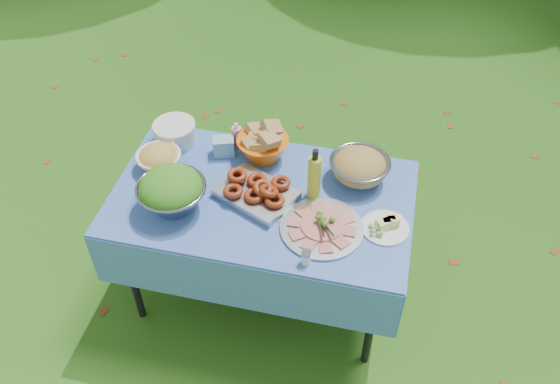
# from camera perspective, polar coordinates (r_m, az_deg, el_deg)

# --- Properties ---
(ground) EXTENTS (80.00, 80.00, 0.00)m
(ground) POSITION_cam_1_polar(r_m,az_deg,el_deg) (3.47, -1.50, -9.32)
(ground) COLOR #13390A
(ground) RESTS_ON ground
(picnic_table) EXTENTS (1.46, 0.86, 0.76)m
(picnic_table) POSITION_cam_1_polar(r_m,az_deg,el_deg) (3.17, -1.63, -5.27)
(picnic_table) COLOR #7BB5EC
(picnic_table) RESTS_ON ground
(salad_bowl) EXTENTS (0.35, 0.35, 0.21)m
(salad_bowl) POSITION_cam_1_polar(r_m,az_deg,el_deg) (2.81, -10.42, 0.11)
(salad_bowl) COLOR gray
(salad_bowl) RESTS_ON picnic_table
(pasta_bowl_white) EXTENTS (0.24, 0.24, 0.12)m
(pasta_bowl_white) POSITION_cam_1_polar(r_m,az_deg,el_deg) (3.06, -11.60, 3.23)
(pasta_bowl_white) COLOR silver
(pasta_bowl_white) RESTS_ON picnic_table
(plate_stack) EXTENTS (0.26, 0.26, 0.11)m
(plate_stack) POSITION_cam_1_polar(r_m,az_deg,el_deg) (3.22, -10.07, 5.65)
(plate_stack) COLOR silver
(plate_stack) RESTS_ON picnic_table
(wipes_box) EXTENTS (0.13, 0.11, 0.10)m
(wipes_box) POSITION_cam_1_polar(r_m,az_deg,el_deg) (3.10, -5.45, 4.40)
(wipes_box) COLOR #7CB5CC
(wipes_box) RESTS_ON picnic_table
(sanitizer_bottle) EXTENTS (0.06, 0.06, 0.15)m
(sanitizer_bottle) POSITION_cam_1_polar(r_m,az_deg,el_deg) (3.13, -4.18, 5.49)
(sanitizer_bottle) COLOR pink
(sanitizer_bottle) RESTS_ON picnic_table
(bread_bowl) EXTENTS (0.32, 0.32, 0.18)m
(bread_bowl) POSITION_cam_1_polar(r_m,az_deg,el_deg) (3.05, -1.67, 4.69)
(bread_bowl) COLOR orange
(bread_bowl) RESTS_ON picnic_table
(pasta_bowl_steel) EXTENTS (0.36, 0.36, 0.16)m
(pasta_bowl_steel) POSITION_cam_1_polar(r_m,az_deg,el_deg) (2.95, 7.67, 2.44)
(pasta_bowl_steel) COLOR gray
(pasta_bowl_steel) RESTS_ON picnic_table
(fried_tray) EXTENTS (0.44, 0.38, 0.09)m
(fried_tray) POSITION_cam_1_polar(r_m,az_deg,el_deg) (2.86, -2.33, 0.11)
(fried_tray) COLOR #AFAFB4
(fried_tray) RESTS_ON picnic_table
(charcuterie_platter) EXTENTS (0.40, 0.40, 0.09)m
(charcuterie_platter) POSITION_cam_1_polar(r_m,az_deg,el_deg) (2.72, 4.07, -2.94)
(charcuterie_platter) COLOR silver
(charcuterie_platter) RESTS_ON picnic_table
(oil_bottle) EXTENTS (0.07, 0.07, 0.29)m
(oil_bottle) POSITION_cam_1_polar(r_m,az_deg,el_deg) (2.80, 3.32, 1.76)
(oil_bottle) COLOR #B4C62E
(oil_bottle) RESTS_ON picnic_table
(cheese_plate) EXTENTS (0.28, 0.28, 0.06)m
(cheese_plate) POSITION_cam_1_polar(r_m,az_deg,el_deg) (2.76, 10.13, -3.05)
(cheese_plate) COLOR silver
(cheese_plate) RESTS_ON picnic_table
(shaker) EXTENTS (0.06, 0.06, 0.07)m
(shaker) POSITION_cam_1_polar(r_m,az_deg,el_deg) (2.59, 2.55, -6.32)
(shaker) COLOR white
(shaker) RESTS_ON picnic_table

